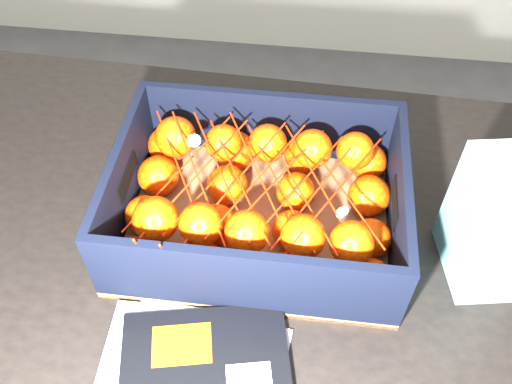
# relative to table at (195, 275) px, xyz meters

# --- Properties ---
(room_shell) EXTENTS (3.54, 3.54, 2.50)m
(room_shell) POSITION_rel_table_xyz_m (0.12, -0.17, 0.60)
(room_shell) COLOR #B9B6AB
(room_shell) RESTS_ON ground
(table) EXTENTS (1.23, 0.85, 0.75)m
(table) POSITION_rel_table_xyz_m (0.00, 0.00, 0.00)
(table) COLOR black
(table) RESTS_ON ground
(produce_crate) EXTENTS (0.41, 0.31, 0.13)m
(produce_crate) POSITION_rel_table_xyz_m (0.10, 0.04, 0.14)
(produce_crate) COLOR brown
(produce_crate) RESTS_ON table
(clementine_heap) EXTENTS (0.39, 0.29, 0.11)m
(clementine_heap) POSITION_rel_table_xyz_m (0.09, 0.04, 0.16)
(clementine_heap) COLOR #FF3F05
(clementine_heap) RESTS_ON produce_crate
(mesh_net) EXTENTS (0.34, 0.27, 0.09)m
(mesh_net) POSITION_rel_table_xyz_m (0.09, 0.03, 0.20)
(mesh_net) COLOR red
(mesh_net) RESTS_ON clementine_heap
(retail_carton) EXTENTS (0.11, 0.14, 0.19)m
(retail_carton) POSITION_rel_table_xyz_m (0.41, 0.01, 0.19)
(retail_carton) COLOR white
(retail_carton) RESTS_ON table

